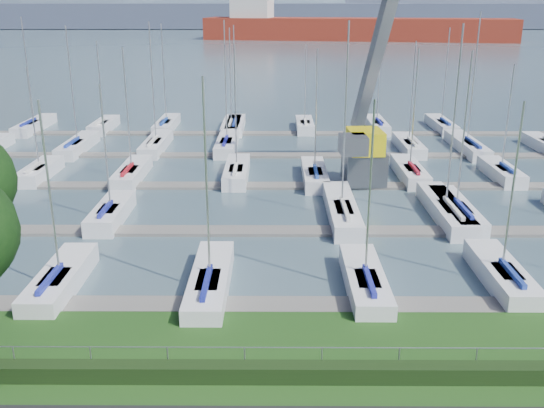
{
  "coord_description": "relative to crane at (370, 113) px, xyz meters",
  "views": [
    {
      "loc": [
        0.18,
        -20.38,
        13.96
      ],
      "look_at": [
        0.0,
        12.0,
        3.0
      ],
      "focal_mm": 40.0,
      "sensor_mm": 36.0,
      "label": 1
    }
  ],
  "objects": [
    {
      "name": "docks",
      "position": [
        -7.76,
        -1.91,
        -5.55
      ],
      "size": [
        90.0,
        41.6,
        0.25
      ],
      "color": "slate",
      "rests_on": "water"
    },
    {
      "name": "hedge",
      "position": [
        -7.76,
        -28.31,
        -4.98
      ],
      "size": [
        80.0,
        0.7,
        0.7
      ],
      "primitive_type": "cube",
      "color": "black",
      "rests_on": "grass"
    },
    {
      "name": "cargo_ship_mid",
      "position": [
        17.81,
        183.16,
        -1.89
      ],
      "size": [
        113.14,
        36.81,
        21.5
      ],
      "rotation": [
        0.0,
        0.0,
        -0.17
      ],
      "color": "maroon",
      "rests_on": "water"
    },
    {
      "name": "sailboat_fleet",
      "position": [
        -10.22,
        1.36,
        0.09
      ],
      "size": [
        75.73,
        49.61,
        13.45
      ],
      "color": "navy",
      "rests_on": "water"
    },
    {
      "name": "foothill",
      "position": [
        -7.76,
        302.09,
        0.67
      ],
      "size": [
        900.0,
        80.0,
        12.0
      ],
      "primitive_type": "cube",
      "color": "#434A62",
      "rests_on": "water"
    },
    {
      "name": "crane",
      "position": [
        0.0,
        0.0,
        0.0
      ],
      "size": [
        5.86,
        13.23,
        22.35
      ],
      "rotation": [
        0.0,
        0.0,
        0.06
      ],
      "color": "#56585D",
      "rests_on": "water"
    },
    {
      "name": "water",
      "position": [
        -7.76,
        232.09,
        -5.73
      ],
      "size": [
        800.0,
        540.0,
        0.2
      ],
      "primitive_type": "cube",
      "color": "#485E6A"
    },
    {
      "name": "fence",
      "position": [
        -7.76,
        -27.91,
        -4.13
      ],
      "size": [
        80.0,
        0.04,
        0.04
      ],
      "primitive_type": "cylinder",
      "rotation": [
        0.0,
        1.57,
        0.0
      ],
      "color": "gray",
      "rests_on": "grass"
    }
  ]
}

